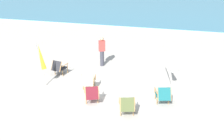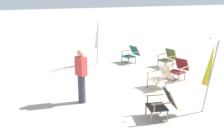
{
  "view_description": "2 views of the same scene",
  "coord_description": "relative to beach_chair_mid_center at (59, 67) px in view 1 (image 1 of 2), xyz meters",
  "views": [
    {
      "loc": [
        3.36,
        -9.33,
        5.44
      ],
      "look_at": [
        0.62,
        0.94,
        0.9
      ],
      "focal_mm": 42.0,
      "sensor_mm": 36.0,
      "label": 1
    },
    {
      "loc": [
        -7.76,
        5.18,
        3.28
      ],
      "look_at": [
        0.27,
        2.13,
        0.63
      ],
      "focal_mm": 42.0,
      "sensor_mm": 36.0,
      "label": 2
    }
  ],
  "objects": [
    {
      "name": "ground_plane",
      "position": [
        2.33,
        -1.68,
        -0.42
      ],
      "size": [
        80.0,
        80.0,
        0.0
      ],
      "primitive_type": "plane",
      "color": "#B2AAA0"
    },
    {
      "name": "beach_chair_mid_center",
      "position": [
        0.0,
        0.0,
        0.0
      ],
      "size": [
        0.7,
        0.83,
        0.79
      ],
      "color": "#28282D",
      "rests_on": "ground"
    },
    {
      "name": "beach_chair_far_center",
      "position": [
        1.95,
        -1.11,
        -0.0
      ],
      "size": [
        0.71,
        0.87,
        0.77
      ],
      "color": "beige",
      "rests_on": "ground"
    },
    {
      "name": "person_near_chairs",
      "position": [
        1.73,
        1.74,
        0.41
      ],
      "size": [
        0.39,
        0.32,
        1.63
      ],
      "color": "#383842",
      "rests_on": "ground"
    },
    {
      "name": "beach_chair_front_right",
      "position": [
        5.29,
        -1.55,
        -0.0
      ],
      "size": [
        0.76,
        0.89,
        0.78
      ],
      "color": "#196066",
      "rests_on": "ground"
    },
    {
      "name": "beach_chair_back_right",
      "position": [
        2.5,
        -2.23,
        0.0
      ],
      "size": [
        0.82,
        0.9,
        0.8
      ],
      "color": "maroon",
      "rests_on": "ground"
    },
    {
      "name": "beach_chair_front_left",
      "position": [
        4.06,
        -2.74,
        0.0
      ],
      "size": [
        0.75,
        0.84,
        0.81
      ],
      "color": "#515B33",
      "rests_on": "ground"
    },
    {
      "name": "umbrella_furled_white",
      "position": [
        5.39,
        0.07,
        0.89
      ],
      "size": [
        0.81,
        0.34,
        2.01
      ],
      "color": "#B7B2A8",
      "rests_on": "ground"
    },
    {
      "name": "umbrella_furled_yellow",
      "position": [
        -0.19,
        -1.24,
        0.96
      ],
      "size": [
        0.42,
        0.24,
        2.11
      ],
      "color": "#B7B2A8",
      "rests_on": "ground"
    },
    {
      "name": "surf_band",
      "position": [
        2.33,
        10.24,
        -0.39
      ],
      "size": [
        80.0,
        1.1,
        0.06
      ],
      "primitive_type": "cube",
      "color": "white",
      "rests_on": "ground"
    }
  ]
}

